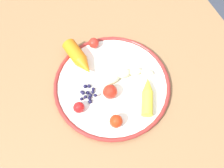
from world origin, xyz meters
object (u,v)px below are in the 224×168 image
object	(u,v)px
tomato_extra	(79,107)
carrot_yellow	(147,96)
dining_table	(105,88)
tomato_mid	(94,43)
plate	(112,84)
tomato_far	(116,121)
carrot_orange	(79,58)
banana	(125,76)
tomato_near	(110,92)
blueberry_pile	(88,93)

from	to	relation	value
tomato_extra	carrot_yellow	bearing A→B (deg)	168.27
dining_table	tomato_mid	world-z (taller)	tomato_mid
plate	tomato_extra	bearing A→B (deg)	19.37
carrot_yellow	tomato_extra	size ratio (longest dim) A/B	3.74
tomato_far	carrot_orange	bearing A→B (deg)	-82.53
banana	tomato_far	xyz separation A→B (m)	(0.08, 0.12, 0.01)
carrot_yellow	tomato_mid	size ratio (longest dim) A/B	3.56
tomato_near	tomato_mid	bearing A→B (deg)	-94.91
carrot_yellow	blueberry_pile	size ratio (longest dim) A/B	1.88
dining_table	carrot_yellow	world-z (taller)	carrot_yellow
carrot_orange	tomato_mid	world-z (taller)	carrot_orange
tomato_mid	tomato_far	xyz separation A→B (m)	(0.03, 0.27, 0.00)
carrot_yellow	tomato_near	bearing A→B (deg)	-27.88
blueberry_pile	tomato_far	xyz separation A→B (m)	(-0.04, 0.11, 0.01)
banana	carrot_orange	distance (m)	0.15
carrot_yellow	tomato_mid	distance (m)	0.25
plate	carrot_yellow	world-z (taller)	carrot_yellow
plate	tomato_extra	world-z (taller)	tomato_extra
blueberry_pile	carrot_yellow	bearing A→B (deg)	153.80
dining_table	tomato_mid	xyz separation A→B (m)	(-0.01, -0.11, 0.12)
blueberry_pile	tomato_near	distance (m)	0.07
carrot_orange	tomato_mid	bearing A→B (deg)	-148.20
tomato_mid	tomato_near	bearing A→B (deg)	85.09
blueberry_pile	tomato_extra	size ratio (longest dim) A/B	1.99
plate	carrot_yellow	xyz separation A→B (m)	(-0.08, 0.08, 0.02)
tomato_near	blueberry_pile	bearing A→B (deg)	-23.39
banana	tomato_extra	bearing A→B (deg)	16.34
dining_table	blueberry_pile	size ratio (longest dim) A/B	14.81
dining_table	plate	xyz separation A→B (m)	(-0.01, 0.04, 0.10)
carrot_orange	dining_table	bearing A→B (deg)	128.58
banana	tomato_mid	xyz separation A→B (m)	(0.05, -0.15, 0.00)
banana	blueberry_pile	world-z (taller)	banana
plate	tomato_near	bearing A→B (deg)	59.28
carrot_orange	carrot_yellow	world-z (taller)	carrot_orange
blueberry_pile	tomato_mid	size ratio (longest dim) A/B	1.89
tomato_near	tomato_far	distance (m)	0.09
tomato_near	tomato_extra	world-z (taller)	tomato_near
tomato_mid	tomato_extra	world-z (taller)	tomato_mid
carrot_orange	blueberry_pile	size ratio (longest dim) A/B	2.10
carrot_yellow	tomato_extra	world-z (taller)	same
banana	carrot_yellow	world-z (taller)	carrot_yellow
carrot_yellow	dining_table	bearing A→B (deg)	-55.02
tomato_far	tomato_near	bearing A→B (deg)	-101.02
tomato_near	tomato_far	size ratio (longest dim) A/B	1.14
tomato_mid	tomato_extra	bearing A→B (deg)	59.29
tomato_near	dining_table	bearing A→B (deg)	-97.86
dining_table	carrot_orange	bearing A→B (deg)	-51.42
blueberry_pile	tomato_mid	distance (m)	0.17
dining_table	tomato_mid	size ratio (longest dim) A/B	28.06
tomato_mid	blueberry_pile	bearing A→B (deg)	64.45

